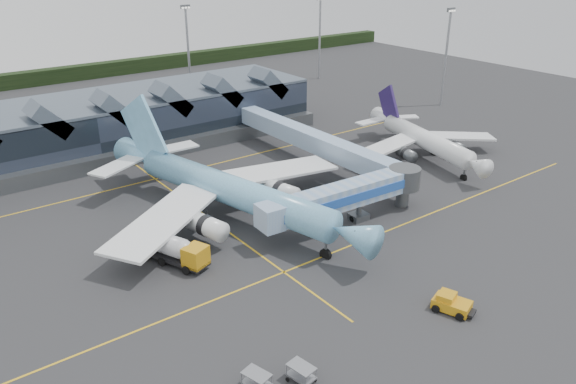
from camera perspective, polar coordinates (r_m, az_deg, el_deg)
ground at (r=72.91m, az=-4.17°, el=-5.45°), size 260.00×260.00×0.00m
taxi_stripes at (r=80.58m, az=-8.04°, el=-2.61°), size 120.00×60.00×0.01m
tree_line_far at (r=170.69m, az=-25.06°, el=10.35°), size 260.00×4.00×4.00m
terminal at (r=109.65m, az=-20.22°, el=6.12°), size 90.00×22.25×12.52m
light_masts at (r=130.96m, az=-11.79°, el=13.24°), size 132.40×42.56×22.45m
main_airliner at (r=78.63m, az=-6.47°, el=0.42°), size 40.54×47.42×15.38m
regional_jet at (r=104.51m, az=13.50°, el=5.33°), size 28.80×32.00×11.08m
jet_bridge at (r=77.44m, az=6.68°, el=-0.20°), size 26.87×5.30×6.12m
fuel_truck at (r=69.84m, az=-11.89°, el=-5.50°), size 6.07×10.34×3.53m
pushback_tug at (r=62.88m, az=16.27°, el=-10.82°), size 3.73×4.73×1.91m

